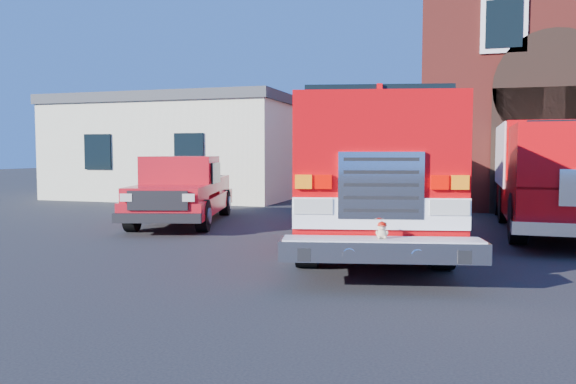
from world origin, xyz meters
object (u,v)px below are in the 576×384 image
(side_building, at_px, (190,147))
(secondary_truck, at_px, (555,171))
(pickup_truck, at_px, (183,191))
(fire_engine, at_px, (364,170))

(side_building, distance_m, secondary_truck, 15.96)
(pickup_truck, distance_m, secondary_truck, 9.87)
(fire_engine, xyz_separation_m, secondary_truck, (4.42, 3.07, -0.07))
(fire_engine, height_order, secondary_truck, fire_engine)
(pickup_truck, height_order, secondary_truck, secondary_truck)
(side_building, height_order, fire_engine, side_building)
(side_building, bearing_deg, fire_engine, -47.41)
(pickup_truck, relative_size, secondary_truck, 0.71)
(pickup_truck, bearing_deg, secondary_truck, 9.40)
(side_building, relative_size, pickup_truck, 1.69)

